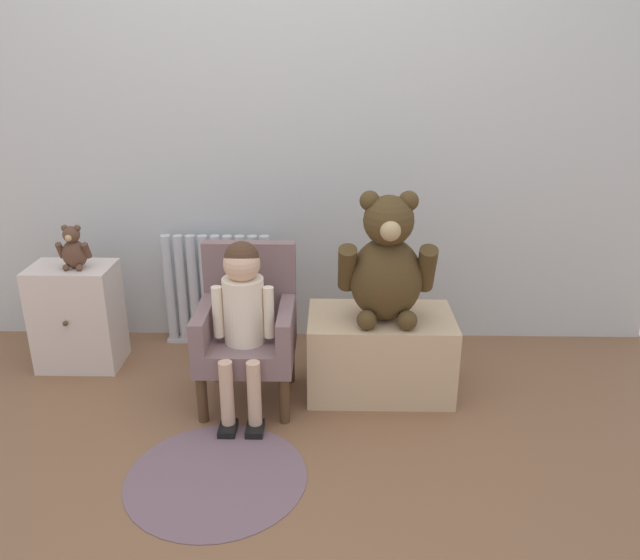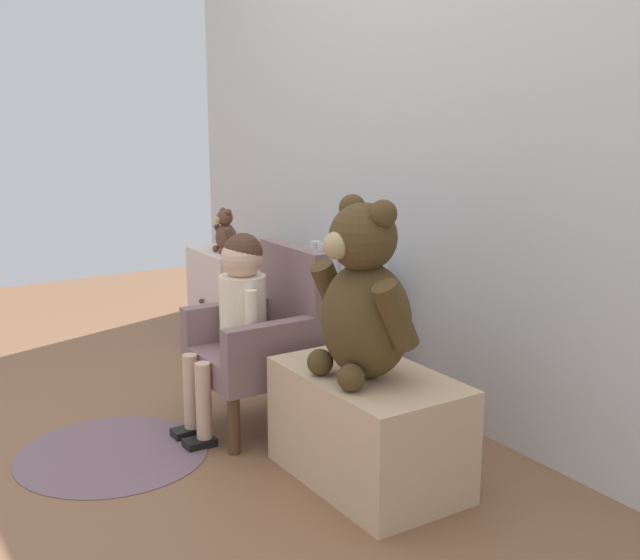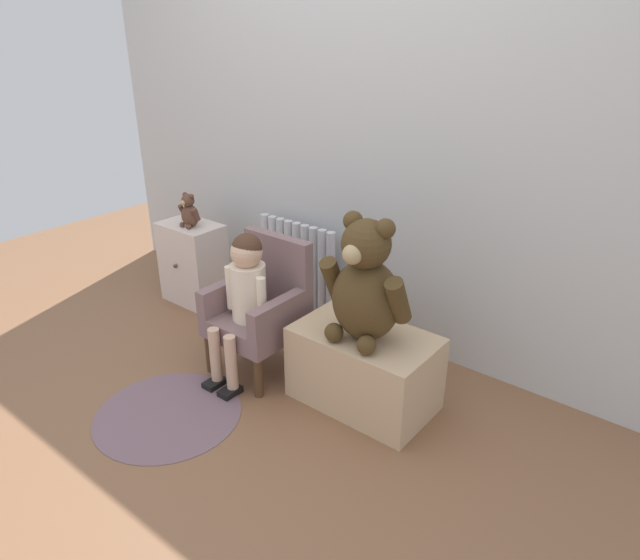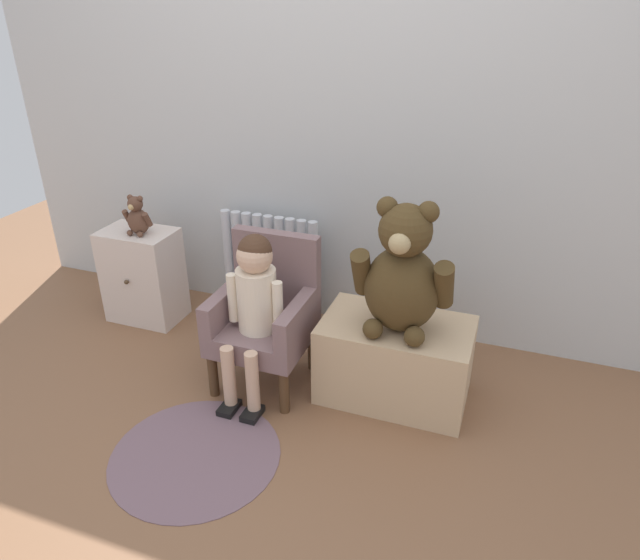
# 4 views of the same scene
# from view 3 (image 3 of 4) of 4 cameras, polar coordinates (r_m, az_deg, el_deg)

# --- Properties ---
(ground_plane) EXTENTS (6.00, 6.00, 0.00)m
(ground_plane) POSITION_cam_3_polar(r_m,az_deg,el_deg) (2.64, -12.60, -14.29)
(ground_plane) COLOR brown
(back_wall) EXTENTS (3.80, 0.05, 2.40)m
(back_wall) POSITION_cam_3_polar(r_m,az_deg,el_deg) (2.99, 4.10, 16.25)
(back_wall) COLOR silver
(back_wall) RESTS_ON ground_plane
(radiator) EXTENTS (0.56, 0.05, 0.58)m
(radiator) POSITION_cam_3_polar(r_m,az_deg,el_deg) (3.35, -2.30, 0.95)
(radiator) COLOR silver
(radiator) RESTS_ON ground_plane
(small_dresser) EXTENTS (0.38, 0.28, 0.51)m
(small_dresser) POSITION_cam_3_polar(r_m,az_deg,el_deg) (3.63, -12.54, 1.67)
(small_dresser) COLOR beige
(small_dresser) RESTS_ON ground_plane
(child_armchair) EXTENTS (0.40, 0.40, 0.68)m
(child_armchair) POSITION_cam_3_polar(r_m,az_deg,el_deg) (2.84, -5.80, -2.63)
(child_armchair) COLOR #7C6062
(child_armchair) RESTS_ON ground_plane
(child_figure) EXTENTS (0.25, 0.35, 0.74)m
(child_figure) POSITION_cam_3_polar(r_m,az_deg,el_deg) (2.71, -7.55, -0.67)
(child_figure) COLOR beige
(child_figure) RESTS_ON ground_plane
(low_bench) EXTENTS (0.64, 0.38, 0.36)m
(low_bench) POSITION_cam_3_polar(r_m,az_deg,el_deg) (2.64, 4.42, -8.77)
(low_bench) COLOR tan
(low_bench) RESTS_ON ground_plane
(large_teddy_bear) EXTENTS (0.41, 0.29, 0.56)m
(large_teddy_bear) POSITION_cam_3_polar(r_m,az_deg,el_deg) (2.40, 4.57, -0.66)
(large_teddy_bear) COLOR #47341A
(large_teddy_bear) RESTS_ON low_bench
(small_teddy_bear) EXTENTS (0.15, 0.10, 0.21)m
(small_teddy_bear) POSITION_cam_3_polar(r_m,az_deg,el_deg) (3.47, -12.93, 6.65)
(small_teddy_bear) COLOR brown
(small_teddy_bear) RESTS_ON small_dresser
(floor_rug) EXTENTS (0.66, 0.66, 0.01)m
(floor_rug) POSITION_cam_3_polar(r_m,az_deg,el_deg) (2.74, -14.95, -12.82)
(floor_rug) COLOR #745862
(floor_rug) RESTS_ON ground_plane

